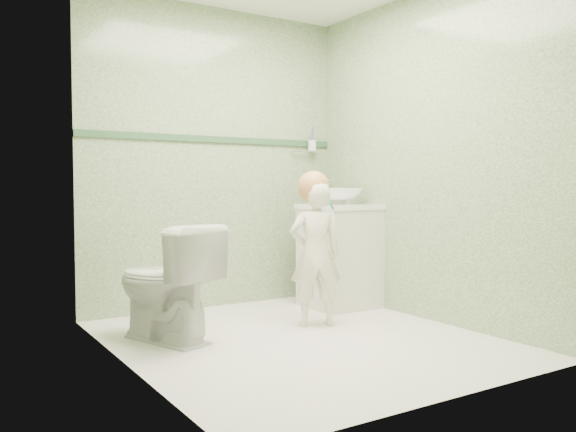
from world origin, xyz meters
TOP-DOWN VIEW (x-y plane):
  - ground at (0.00, 0.00)m, footprint 2.50×2.50m
  - room_shell at (0.00, 0.00)m, footprint 2.50×2.54m
  - trim_stripe at (0.00, 1.24)m, footprint 2.20×0.02m
  - vanity at (0.84, 0.70)m, footprint 0.52×0.50m
  - counter at (0.84, 0.70)m, footprint 0.54×0.52m
  - basin at (0.84, 0.70)m, footprint 0.37×0.37m
  - faucet at (0.84, 0.89)m, footprint 0.03×0.13m
  - cup_holder at (0.89, 1.18)m, footprint 0.26×0.07m
  - toilet at (-0.74, 0.43)m, footprint 0.64×0.83m
  - toddler at (0.29, 0.26)m, footprint 0.43×0.36m
  - hair_cap at (0.29, 0.28)m, footprint 0.22×0.22m
  - teal_toothbrush at (0.32, 0.12)m, footprint 0.11×0.14m

SIDE VIEW (x-z plane):
  - ground at x=0.00m, z-range 0.00..0.00m
  - toilet at x=-0.74m, z-range 0.00..0.74m
  - vanity at x=0.84m, z-range 0.00..0.80m
  - toddler at x=0.29m, z-range 0.00..1.00m
  - counter at x=0.84m, z-range 0.79..0.83m
  - teal_toothbrush at x=0.32m, z-range 0.81..0.89m
  - basin at x=0.84m, z-range 0.83..0.96m
  - hair_cap at x=0.29m, z-range 0.86..1.08m
  - faucet at x=0.84m, z-range 0.88..1.06m
  - room_shell at x=0.00m, z-range 0.00..2.40m
  - cup_holder at x=0.89m, z-range 1.22..1.44m
  - trim_stripe at x=0.00m, z-range 1.33..1.38m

